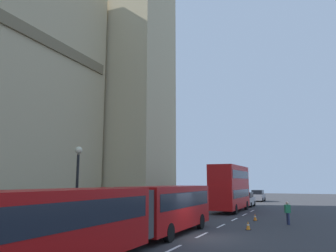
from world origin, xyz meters
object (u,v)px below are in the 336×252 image
at_px(double_decker_bus, 230,186).
at_px(pedestrian_near_cones, 288,212).
at_px(traffic_cone_west, 248,226).
at_px(traffic_cone_middle, 255,217).
at_px(articulated_bus, 130,211).
at_px(street_lamp, 77,184).
at_px(sedan_trailing, 258,196).
at_px(sedan_lead, 246,199).

height_order(double_decker_bus, pedestrian_near_cones, double_decker_bus).
bearing_deg(traffic_cone_west, traffic_cone_middle, 4.20).
bearing_deg(pedestrian_near_cones, double_decker_bus, 34.66).
relative_size(articulated_bus, traffic_cone_west, 32.11).
bearing_deg(street_lamp, sedan_trailing, -6.10).
distance_m(double_decker_bus, street_lamp, 20.86).
height_order(street_lamp, pedestrian_near_cones, street_lamp).
distance_m(traffic_cone_west, traffic_cone_middle, 5.64).
distance_m(articulated_bus, traffic_cone_middle, 14.77).
xyz_separation_m(double_decker_bus, sedan_lead, (8.11, -0.17, -1.79)).
distance_m(articulated_bus, double_decker_bus, 21.91).
bearing_deg(double_decker_bus, sedan_lead, -1.22).
height_order(articulated_bus, traffic_cone_west, articulated_bus).
bearing_deg(double_decker_bus, traffic_cone_west, -162.57).
relative_size(double_decker_bus, pedestrian_near_cones, 5.52).
distance_m(sedan_trailing, traffic_cone_middle, 28.76).
height_order(double_decker_bus, traffic_cone_west, double_decker_bus).
bearing_deg(street_lamp, pedestrian_near_cones, -44.84).
distance_m(sedan_lead, street_lamp, 28.93).
height_order(sedan_lead, street_lamp, street_lamp).
distance_m(sedan_trailing, street_lamp, 41.47).
bearing_deg(traffic_cone_middle, street_lamp, 146.89).
bearing_deg(double_decker_bus, traffic_cone_middle, -153.88).
bearing_deg(double_decker_bus, street_lamp, 167.53).
bearing_deg(street_lamp, sedan_lead, -9.33).
bearing_deg(sedan_trailing, pedestrian_near_cones, -167.72).
bearing_deg(sedan_lead, sedan_trailing, 1.25).
distance_m(articulated_bus, sedan_trailing, 42.71).
bearing_deg(articulated_bus, pedestrian_near_cones, -27.23).
bearing_deg(traffic_cone_west, double_decker_bus, 17.43).
distance_m(sedan_trailing, traffic_cone_west, 34.40).
relative_size(sedan_lead, street_lamp, 0.83).
height_order(double_decker_bus, sedan_trailing, double_decker_bus).
height_order(articulated_bus, sedan_trailing, articulated_bus).
bearing_deg(pedestrian_near_cones, sedan_trailing, 12.28).
relative_size(sedan_trailing, street_lamp, 0.83).
relative_size(sedan_lead, sedan_trailing, 1.00).
relative_size(double_decker_bus, street_lamp, 1.77).
bearing_deg(traffic_cone_west, articulated_bus, 154.05).
bearing_deg(sedan_trailing, street_lamp, 173.90).
relative_size(sedan_trailing, pedestrian_near_cones, 2.60).
xyz_separation_m(traffic_cone_middle, pedestrian_near_cones, (-1.66, -2.69, 0.63)).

